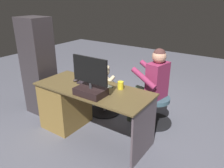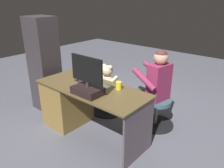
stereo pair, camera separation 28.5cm
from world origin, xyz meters
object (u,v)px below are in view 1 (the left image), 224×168
object	(u,v)px
computer_mouse	(76,80)
teddy_bear	(105,77)
visitor_chair	(155,108)
tv_remote	(86,85)
monitor	(90,84)
person	(152,81)
office_chair_teddy	(104,98)
cup	(121,85)
keyboard	(92,84)
desk	(71,103)

from	to	relation	value
computer_mouse	teddy_bear	world-z (taller)	teddy_bear
teddy_bear	visitor_chair	size ratio (longest dim) A/B	0.74
tv_remote	teddy_bear	size ratio (longest dim) A/B	0.38
monitor	person	world-z (taller)	monitor
office_chair_teddy	visitor_chair	world-z (taller)	same
tv_remote	office_chair_teddy	xyz separation A→B (m)	(0.16, -0.61, -0.48)
computer_mouse	cup	world-z (taller)	cup
keyboard	visitor_chair	world-z (taller)	keyboard
keyboard	visitor_chair	xyz separation A→B (m)	(-0.62, -0.71, -0.48)
keyboard	office_chair_teddy	size ratio (longest dim) A/B	0.81
monitor	desk	bearing A→B (deg)	-17.69
monitor	keyboard	bearing A→B (deg)	-52.69
tv_remote	office_chair_teddy	distance (m)	0.79
desk	tv_remote	bearing A→B (deg)	-176.83
computer_mouse	cup	size ratio (longest dim) A/B	0.95
monitor	tv_remote	distance (m)	0.33
computer_mouse	office_chair_teddy	distance (m)	0.75
computer_mouse	visitor_chair	distance (m)	1.25
keyboard	cup	size ratio (longest dim) A/B	4.15
computer_mouse	tv_remote	xyz separation A→B (m)	(-0.22, 0.04, -0.01)
cup	office_chair_teddy	bearing A→B (deg)	-37.19
office_chair_teddy	person	world-z (taller)	person
cup	office_chair_teddy	xyz separation A→B (m)	(0.59, -0.45, -0.52)
keyboard	person	size ratio (longest dim) A/B	0.36
computer_mouse	office_chair_teddy	world-z (taller)	computer_mouse
teddy_bear	person	xyz separation A→B (m)	(-0.75, -0.13, 0.07)
keyboard	computer_mouse	size ratio (longest dim) A/B	4.38
monitor	visitor_chair	bearing A→B (deg)	-114.63
computer_mouse	visitor_chair	size ratio (longest dim) A/B	0.18
visitor_chair	monitor	bearing A→B (deg)	65.37
visitor_chair	person	size ratio (longest dim) A/B	0.46
desk	person	world-z (taller)	person
office_chair_teddy	teddy_bear	world-z (taller)	teddy_bear
computer_mouse	tv_remote	size ratio (longest dim) A/B	0.64
desk	teddy_bear	bearing A→B (deg)	-102.98
desk	office_chair_teddy	world-z (taller)	desk
cup	tv_remote	xyz separation A→B (m)	(0.43, 0.16, -0.04)
visitor_chair	tv_remote	bearing A→B (deg)	48.69
teddy_bear	tv_remote	bearing A→B (deg)	104.05
monitor	cup	distance (m)	0.41
visitor_chair	person	distance (m)	0.44
computer_mouse	visitor_chair	xyz separation A→B (m)	(-0.89, -0.72, -0.49)
keyboard	computer_mouse	bearing A→B (deg)	2.44
office_chair_teddy	visitor_chair	xyz separation A→B (m)	(-0.83, -0.16, -0.00)
computer_mouse	tv_remote	distance (m)	0.23
person	tv_remote	bearing A→B (deg)	51.53
desk	visitor_chair	distance (m)	1.25
visitor_chair	office_chair_teddy	bearing A→B (deg)	10.67
keyboard	teddy_bear	size ratio (longest dim) A/B	1.07
desk	person	bearing A→B (deg)	-139.52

